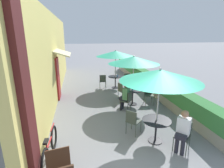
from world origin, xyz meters
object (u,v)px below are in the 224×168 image
object	(u,v)px
cafe_chair_mid_back	(122,90)
coffee_cup_mid	(133,89)
seated_patron_near_right	(183,130)
cafe_chair_far_left	(103,80)
patio_table_mid	(133,93)
patio_table_far	(115,79)
cafe_chair_mid_left	(127,99)
coffee_cup_far	(117,76)
seated_patron_mid_left	(125,95)
cafe_chair_far_right	(128,79)
patio_umbrella_far	(115,54)
patio_umbrella_mid	(134,60)
patio_table_near	(156,125)
cafe_chair_near_left	(133,120)
cafe_chair_near_right	(183,133)
bicycle_leaning	(50,148)
cafe_chair_mid_right	(149,93)
patio_umbrella_near	(160,75)

from	to	relation	value
cafe_chair_mid_back	coffee_cup_mid	size ratio (longest dim) A/B	9.67
seated_patron_near_right	cafe_chair_far_left	world-z (taller)	seated_patron_near_right
patio_table_mid	patio_table_far	world-z (taller)	same
cafe_chair_mid_left	coffee_cup_far	world-z (taller)	cafe_chair_mid_left
seated_patron_near_right	cafe_chair_mid_back	world-z (taller)	seated_patron_near_right
patio_table_mid	cafe_chair_mid_left	size ratio (longest dim) A/B	1.01
seated_patron_mid_left	coffee_cup_mid	xyz separation A→B (m)	(0.50, 0.49, 0.09)
cafe_chair_mid_back	coffee_cup_mid	distance (m)	0.88
cafe_chair_far_right	patio_umbrella_far	bearing A→B (deg)	5.61
patio_umbrella_mid	cafe_chair_far_right	world-z (taller)	patio_umbrella_mid
patio_table_near	cafe_chair_near_left	bearing A→B (deg)	138.44
cafe_chair_near_left	coffee_cup_mid	size ratio (longest dim) A/B	9.67
patio_umbrella_far	seated_patron_mid_left	bearing A→B (deg)	-95.01
cafe_chair_near_left	seated_patron_mid_left	world-z (taller)	seated_patron_mid_left
cafe_chair_near_right	patio_umbrella_mid	xyz separation A→B (m)	(-0.37, 3.53, 1.60)
patio_table_near	cafe_chair_near_left	world-z (taller)	cafe_chair_near_left
seated_patron_mid_left	patio_table_far	bearing A→B (deg)	35.00
patio_umbrella_mid	patio_table_far	xyz separation A→B (m)	(-0.24, 2.75, -1.56)
bicycle_leaning	cafe_chair_mid_back	bearing A→B (deg)	57.09
patio_table_near	cafe_chair_far_left	xyz separation A→B (m)	(-0.81, 5.77, -0.04)
cafe_chair_far_right	cafe_chair_mid_left	bearing A→B (deg)	80.00
cafe_chair_near_right	cafe_chair_mid_right	bearing A→B (deg)	-49.48
cafe_chair_mid_back	cafe_chair_far_right	size ratio (longest dim) A/B	1.00
patio_table_near	cafe_chair_mid_right	size ratio (longest dim) A/B	1.01
patio_table_near	cafe_chair_near_right	size ratio (longest dim) A/B	1.01
cafe_chair_far_left	coffee_cup_far	bearing A→B (deg)	0.81
bicycle_leaning	patio_umbrella_far	bearing A→B (deg)	66.84
coffee_cup_far	patio_umbrella_far	bearing A→B (deg)	147.05
seated_patron_near_right	coffee_cup_mid	distance (m)	3.54
patio_umbrella_mid	seated_patron_mid_left	xyz separation A→B (m)	(-0.53, -0.57, -1.43)
cafe_chair_mid_right	coffee_cup_far	distance (m)	2.89
patio_umbrella_mid	cafe_chair_far_right	distance (m)	3.22
patio_table_near	coffee_cup_mid	distance (m)	2.94
patio_table_near	patio_umbrella_near	xyz separation A→B (m)	(0.00, -0.00, 1.56)
patio_table_mid	cafe_chair_mid_back	xyz separation A→B (m)	(-0.34, 0.70, -0.04)
cafe_chair_near_left	cafe_chair_far_right	xyz separation A→B (m)	(1.34, 5.23, 0.00)
patio_table_far	patio_table_near	bearing A→B (deg)	-89.74
seated_patron_mid_left	cafe_chair_near_left	bearing A→B (deg)	-147.94
patio_umbrella_near	patio_umbrella_far	size ratio (longest dim) A/B	1.00
cafe_chair_far_left	coffee_cup_far	xyz separation A→B (m)	(0.90, -0.09, 0.26)
patio_table_far	patio_umbrella_far	size ratio (longest dim) A/B	0.38
patio_table_far	cafe_chair_near_left	bearing A→B (deg)	-96.09
cafe_chair_far_right	seated_patron_mid_left	bearing A→B (deg)	78.32
patio_umbrella_mid	patio_table_near	bearing A→B (deg)	-93.99
patio_table_mid	cafe_chair_far_right	size ratio (longest dim) A/B	1.01
cafe_chair_near_left	seated_patron_mid_left	bearing A→B (deg)	129.22
cafe_chair_mid_left	coffee_cup_mid	xyz separation A→B (m)	(0.41, 0.57, 0.26)
patio_umbrella_mid	coffee_cup_mid	size ratio (longest dim) A/B	25.89
seated_patron_near_right	cafe_chair_far_left	xyz separation A→B (m)	(-1.31, 6.36, -0.17)
patio_umbrella_near	seated_patron_near_right	xyz separation A→B (m)	(0.50, -0.59, -1.43)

